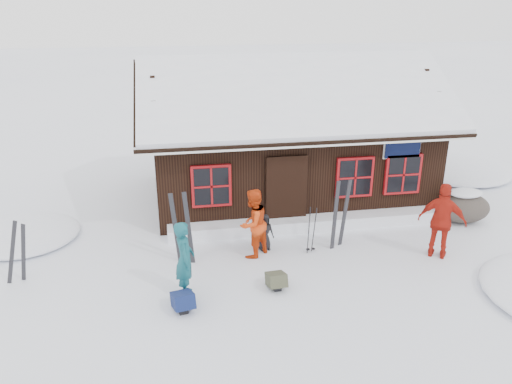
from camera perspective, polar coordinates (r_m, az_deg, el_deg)
The scene contains 15 objects.
ground at distance 11.51m, azimuth 1.75°, elevation -9.51°, with size 120.00×120.00×0.00m, color white.
mountain_hut at distance 15.68m, azimuth 3.54°, elevation 5.27°, with size 8.90×6.09×4.42m.
snow_drift at distance 13.69m, azimuth 6.03°, elevation -3.52°, with size 7.60×0.60×0.35m, color white.
snow_mounds at distance 13.47m, azimuth 7.07°, elevation -4.82°, with size 20.60×13.20×0.48m.
skier_teal at distance 10.52m, azimuth -8.15°, elevation -7.63°, with size 0.62×0.40×1.69m, color #124F58.
skier_orange_left at distance 11.95m, azimuth -0.36°, elevation -3.61°, with size 0.83×0.65×1.72m, color red.
skier_orange_right at distance 12.67m, azimuth 20.50°, elevation -3.14°, with size 1.11×0.46×1.89m, color #AE1E11.
skier_crouched at distance 12.41m, azimuth 0.99°, elevation -4.60°, with size 0.46×0.30×0.95m, color black.
boulder at distance 15.14m, azimuth 22.64°, elevation -1.57°, with size 1.47×1.11×0.85m.
ski_pair_left at distance 12.09m, azimuth -25.59°, elevation -6.31°, with size 0.64×0.26×1.51m.
ski_pair_mid at distance 11.77m, azimuth -8.43°, elevation -4.23°, with size 0.54×0.14×1.84m.
ski_pair_right at distance 12.57m, azimuth 9.57°, elevation -2.62°, with size 0.52×0.22×1.82m.
ski_poles at distance 12.30m, azimuth 6.35°, elevation -4.42°, with size 0.22×0.11×1.24m.
backpack_blue at distance 10.40m, azimuth -8.34°, elevation -12.48°, with size 0.42×0.55×0.30m, color #111E4B.
backpack_olive at distance 10.99m, azimuth 2.32°, elevation -10.27°, with size 0.39×0.51×0.28m, color #40412E.
Camera 1 is at (-2.05, -9.67, 5.89)m, focal length 35.00 mm.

